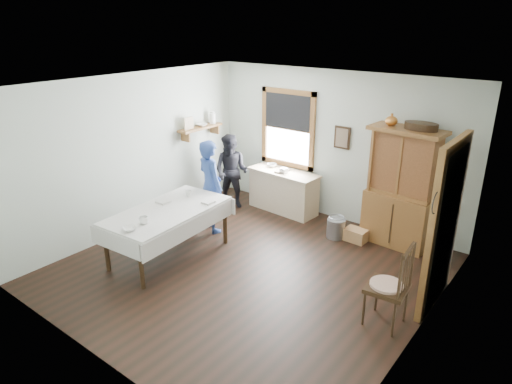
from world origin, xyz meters
TOP-DOWN VIEW (x-y plane):
  - room at (0.00, 0.00)m, footprint 5.01×5.01m
  - window at (-1.00, 2.46)m, footprint 1.18×0.07m
  - doorway at (2.46, 0.85)m, footprint 0.09×1.14m
  - wall_shelf at (-2.37, 1.54)m, footprint 0.24×1.00m
  - framed_picture at (0.15, 2.46)m, footprint 0.30×0.04m
  - rug_beater at (2.45, 0.30)m, footprint 0.01×0.27m
  - work_counter at (-0.86, 2.16)m, footprint 1.42×0.62m
  - china_hutch at (1.40, 2.16)m, footprint 1.18×0.62m
  - dining_table at (-1.24, -0.43)m, footprint 1.17×2.05m
  - spindle_chair at (2.11, 0.02)m, footprint 0.55×0.55m
  - pail at (0.51, 1.75)m, footprint 0.35×0.35m
  - wicker_basket at (0.85, 1.83)m, footprint 0.37×0.27m
  - woman_blue at (-1.37, 0.67)m, footprint 0.64×0.52m
  - figure_dark at (-1.79, 1.71)m, footprint 0.77×0.67m
  - table_cup_a at (-1.11, -0.98)m, footprint 0.18×0.18m
  - table_cup_b at (-1.38, 0.16)m, footprint 0.10×0.10m
  - table_bowl at (-1.10, -1.24)m, footprint 0.28×0.28m
  - counter_book at (-0.99, 2.12)m, footprint 0.23×0.28m
  - counter_bowl at (-1.22, 2.26)m, footprint 0.25×0.25m
  - shelf_bowl at (-2.37, 1.55)m, footprint 0.22×0.22m

SIDE VIEW (x-z plane):
  - wicker_basket at x=0.85m, z-range 0.00..0.21m
  - pail at x=0.51m, z-range 0.00..0.33m
  - dining_table at x=-1.24m, z-range 0.00..0.79m
  - work_counter at x=-0.86m, z-range 0.00..0.80m
  - spindle_chair at x=2.11m, z-range 0.00..1.10m
  - figure_dark at x=-1.79m, z-range 0.00..1.35m
  - woman_blue at x=-1.37m, z-range 0.00..1.51m
  - counter_book at x=-0.99m, z-range 0.80..0.82m
  - table_bowl at x=-1.10m, z-range 0.79..0.85m
  - counter_bowl at x=-1.22m, z-range 0.80..0.86m
  - table_cup_b at x=-1.38m, z-range 0.79..0.89m
  - table_cup_a at x=-1.11m, z-range 0.79..0.90m
  - china_hutch at x=1.40m, z-range 0.00..1.95m
  - doorway at x=2.46m, z-range 0.05..2.27m
  - room at x=0.00m, z-range 0.00..2.70m
  - framed_picture at x=0.15m, z-range 1.35..1.75m
  - wall_shelf at x=-2.37m, z-range 1.35..1.79m
  - shelf_bowl at x=-2.37m, z-range 1.57..1.62m
  - window at x=-1.00m, z-range 0.89..2.37m
  - rug_beater at x=2.45m, z-range 1.58..1.86m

